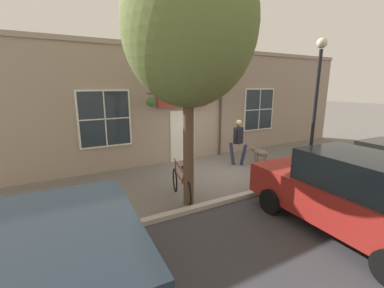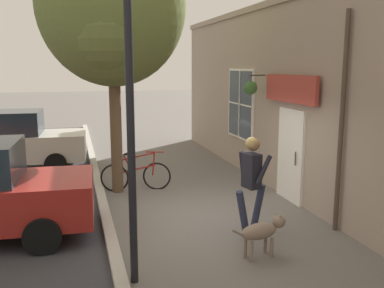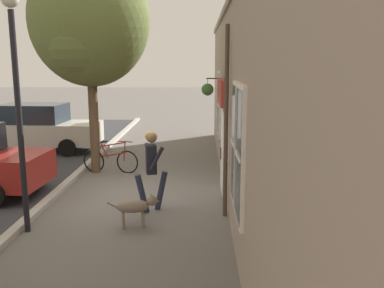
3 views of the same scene
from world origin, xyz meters
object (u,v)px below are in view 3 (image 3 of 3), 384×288
(pedestrian_walking, at_px, (151,163))
(dog_on_leash, at_px, (136,206))
(leaning_bicycle, at_px, (111,160))
(parked_car_nearest_curb, at_px, (38,127))
(street_tree_by_curb, at_px, (88,24))
(street_lamp, at_px, (16,78))

(pedestrian_walking, bearing_deg, dog_on_leash, 77.89)
(leaning_bicycle, relative_size, parked_car_nearest_curb, 0.39)
(pedestrian_walking, bearing_deg, leaning_bicycle, -64.08)
(dog_on_leash, distance_m, parked_car_nearest_curb, 8.79)
(pedestrian_walking, distance_m, street_tree_by_curb, 5.05)
(dog_on_leash, bearing_deg, street_lamp, 7.42)
(leaning_bicycle, bearing_deg, street_tree_by_curb, 8.67)
(street_tree_by_curb, bearing_deg, leaning_bicycle, -171.33)
(pedestrian_walking, distance_m, dog_on_leash, 1.18)
(dog_on_leash, bearing_deg, street_tree_by_curb, -65.84)
(street_tree_by_curb, bearing_deg, parked_car_nearest_curb, -48.15)
(dog_on_leash, height_order, parked_car_nearest_curb, parked_car_nearest_curb)
(street_tree_by_curb, relative_size, leaning_bicycle, 3.67)
(street_tree_by_curb, distance_m, street_lamp, 4.70)
(dog_on_leash, distance_m, street_tree_by_curb, 6.04)
(pedestrian_walking, xyz_separation_m, leaning_bicycle, (1.62, -3.34, -0.72))
(street_tree_by_curb, bearing_deg, dog_on_leash, 114.16)
(parked_car_nearest_curb, bearing_deg, pedestrian_walking, 127.49)
(dog_on_leash, xyz_separation_m, parked_car_nearest_curb, (4.73, -7.39, 0.44))
(street_tree_by_curb, bearing_deg, street_lamp, 87.29)
(street_tree_by_curb, distance_m, leaning_bicycle, 3.97)
(street_tree_by_curb, relative_size, parked_car_nearest_curb, 1.44)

